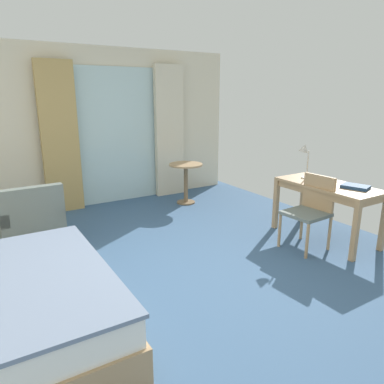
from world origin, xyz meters
TOP-DOWN VIEW (x-y plane):
  - ground at (0.00, 0.00)m, footprint 6.18×6.70m
  - wall_back at (0.00, 3.09)m, footprint 5.78×0.12m
  - balcony_glass_door at (0.74, 3.01)m, footprint 1.47×0.02m
  - curtain_panel_left at (-0.22, 2.91)m, footprint 0.56×0.10m
  - curtain_panel_right at (1.70, 2.91)m, footprint 0.55×0.10m
  - writing_desk at (2.38, -0.06)m, footprint 0.60×1.29m
  - desk_chair at (1.99, -0.14)m, footprint 0.48×0.48m
  - desk_lamp at (2.37, 0.35)m, footprint 0.16×0.20m
  - closed_book at (2.47, -0.37)m, footprint 0.29×0.35m
  - armchair_by_window at (-0.90, 1.66)m, footprint 0.73×0.73m
  - round_cafe_table at (1.65, 2.25)m, footprint 0.57×0.57m

SIDE VIEW (x-z plane):
  - ground at x=0.00m, z-range -0.10..0.00m
  - armchair_by_window at x=-0.90m, z-range -0.08..0.73m
  - round_cafe_table at x=1.65m, z-range 0.16..0.85m
  - desk_chair at x=1.99m, z-range 0.06..0.95m
  - writing_desk at x=2.38m, z-range 0.27..1.01m
  - closed_book at x=2.47m, z-range 0.73..0.77m
  - desk_lamp at x=2.37m, z-range 0.83..1.30m
  - balcony_glass_door at x=0.74m, z-range 0.00..2.27m
  - curtain_panel_left at x=-0.22m, z-range 0.00..2.33m
  - curtain_panel_right at x=1.70m, z-range 0.00..2.33m
  - wall_back at x=0.00m, z-range 0.00..2.58m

